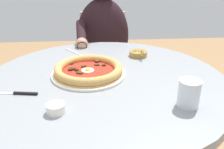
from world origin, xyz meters
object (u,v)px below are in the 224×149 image
(dining_table, at_px, (105,107))
(steak_knife, at_px, (17,93))
(fork_utensil, at_px, (75,53))
(diner_person, at_px, (103,63))
(pizza_on_plate, at_px, (88,70))
(olive_pan, at_px, (138,53))
(cafe_chair_diner, at_px, (103,56))
(ramekin_capers, at_px, (56,108))
(water_glass, at_px, (189,95))

(dining_table, relative_size, steak_knife, 4.67)
(steak_knife, relative_size, fork_utensil, 1.42)
(steak_knife, distance_m, diner_person, 0.94)
(pizza_on_plate, relative_size, fork_utensil, 2.08)
(olive_pan, bearing_deg, fork_utensil, 77.71)
(dining_table, bearing_deg, pizza_on_plate, 64.19)
(olive_pan, height_order, fork_utensil, olive_pan)
(cafe_chair_diner, bearing_deg, ramekin_capers, 169.90)
(dining_table, xyz_separation_m, pizza_on_plate, (0.03, 0.07, 0.16))
(steak_knife, bearing_deg, dining_table, -70.19)
(ramekin_capers, bearing_deg, diner_person, -11.12)
(steak_knife, xyz_separation_m, diner_person, (0.84, -0.35, -0.23))
(ramekin_capers, bearing_deg, dining_table, -33.90)
(pizza_on_plate, bearing_deg, water_glass, -129.77)
(pizza_on_plate, bearing_deg, diner_person, -7.47)
(water_glass, height_order, fork_utensil, water_glass)
(dining_table, xyz_separation_m, ramekin_capers, (-0.25, 0.17, 0.16))
(pizza_on_plate, xyz_separation_m, olive_pan, (0.22, -0.25, -0.01))
(dining_table, height_order, cafe_chair_diner, cafe_chair_diner)
(pizza_on_plate, relative_size, ramekin_capers, 5.27)
(ramekin_capers, relative_size, fork_utensil, 0.39)
(steak_knife, bearing_deg, fork_utensil, -23.08)
(fork_utensil, bearing_deg, water_glass, -144.18)
(ramekin_capers, relative_size, cafe_chair_diner, 0.07)
(dining_table, relative_size, diner_person, 0.90)
(olive_pan, bearing_deg, dining_table, 143.40)
(dining_table, height_order, pizza_on_plate, pizza_on_plate)
(pizza_on_plate, height_order, ramekin_capers, pizza_on_plate)
(fork_utensil, height_order, diner_person, diner_person)
(pizza_on_plate, bearing_deg, steak_knife, 120.23)
(pizza_on_plate, bearing_deg, dining_table, -115.81)
(pizza_on_plate, bearing_deg, fork_utensil, 14.37)
(ramekin_capers, bearing_deg, fork_utensil, -2.81)
(water_glass, height_order, ramekin_capers, water_glass)
(olive_pan, bearing_deg, diner_person, 18.91)
(dining_table, relative_size, ramekin_capers, 16.89)
(water_glass, xyz_separation_m, ramekin_capers, (-0.01, 0.44, -0.02))
(cafe_chair_diner, bearing_deg, dining_table, 178.13)
(water_glass, distance_m, steak_knife, 0.61)
(dining_table, bearing_deg, ramekin_capers, 146.10)
(diner_person, relative_size, cafe_chair_diner, 1.37)
(olive_pan, bearing_deg, ramekin_capers, 144.74)
(fork_utensil, height_order, cafe_chair_diner, cafe_chair_diner)
(fork_utensil, distance_m, diner_person, 0.49)
(cafe_chair_diner, bearing_deg, water_glass, -167.86)
(dining_table, bearing_deg, diner_person, -1.73)
(diner_person, bearing_deg, cafe_chair_diner, -2.58)
(diner_person, distance_m, cafe_chair_diner, 0.14)
(water_glass, xyz_separation_m, cafe_chair_diner, (1.11, 0.24, -0.26))
(water_glass, distance_m, olive_pan, 0.50)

